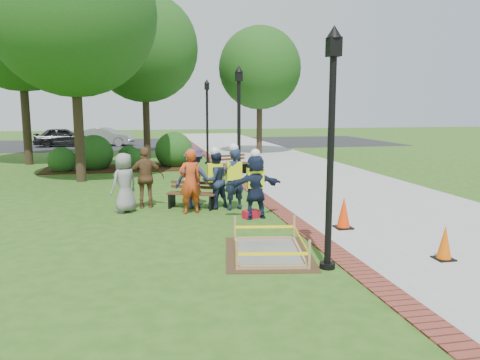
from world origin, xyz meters
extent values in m
plane|color=#285116|center=(0.00, 0.00, 0.00)|extent=(100.00, 100.00, 0.00)
cube|color=#9E9E99|center=(5.00, 10.00, 0.01)|extent=(6.00, 60.00, 0.02)
cube|color=maroon|center=(1.75, 10.00, 0.01)|extent=(0.50, 60.00, 0.03)
cube|color=#381E0F|center=(-3.00, 12.00, 0.02)|extent=(7.00, 3.00, 0.05)
cube|color=black|center=(0.00, 27.00, 0.00)|extent=(36.00, 12.00, 0.01)
cube|color=#47331E|center=(0.42, -1.96, 0.00)|extent=(2.07, 2.56, 0.01)
cube|color=slate|center=(0.42, -1.96, 0.02)|extent=(1.50, 1.98, 0.04)
cube|color=tan|center=(0.42, -1.96, 0.04)|extent=(1.63, 2.12, 0.08)
cube|color=tan|center=(0.42, -1.96, 0.28)|extent=(1.67, 2.16, 0.55)
cube|color=yellow|center=(0.42, -1.96, 0.30)|extent=(1.61, 2.10, 0.06)
cube|color=#57311E|center=(-0.64, 2.55, 0.43)|extent=(1.46, 0.96, 0.04)
cube|color=#57311E|center=(-0.55, 2.76, 0.65)|extent=(1.30, 0.61, 0.23)
cube|color=black|center=(-0.64, 2.55, 0.21)|extent=(1.36, 0.96, 0.41)
cube|color=#4E331A|center=(1.75, 8.84, 0.49)|extent=(1.66, 1.05, 0.04)
cube|color=#4E331A|center=(1.66, 9.08, 0.74)|extent=(1.49, 0.66, 0.26)
cube|color=black|center=(1.75, 8.84, 0.23)|extent=(1.55, 1.05, 0.47)
cube|color=black|center=(3.59, -3.04, 0.02)|extent=(0.35, 0.35, 0.05)
cone|color=#E35907|center=(3.59, -3.04, 0.37)|extent=(0.27, 0.27, 0.64)
cube|color=black|center=(2.69, -0.48, 0.03)|extent=(0.40, 0.40, 0.05)
cone|color=#FF3B08|center=(2.69, -0.48, 0.42)|extent=(0.32, 0.32, 0.74)
cube|color=black|center=(3.14, 10.95, 0.02)|extent=(0.35, 0.35, 0.05)
cone|color=#FA3B07|center=(3.14, 10.95, 0.37)|extent=(0.28, 0.28, 0.65)
cube|color=red|center=(0.76, 1.05, 0.11)|extent=(0.47, 0.36, 0.21)
cylinder|color=black|center=(1.25, -3.00, 1.90)|extent=(0.12, 0.12, 3.80)
cube|color=black|center=(1.25, -3.00, 3.90)|extent=(0.22, 0.22, 0.32)
cone|color=black|center=(1.25, -3.00, 4.15)|extent=(0.28, 0.28, 0.22)
cylinder|color=black|center=(1.25, -3.00, 0.05)|extent=(0.28, 0.28, 0.10)
cylinder|color=black|center=(1.25, 5.00, 1.90)|extent=(0.12, 0.12, 3.80)
cube|color=black|center=(1.25, 5.00, 3.90)|extent=(0.22, 0.22, 0.32)
cone|color=black|center=(1.25, 5.00, 4.15)|extent=(0.28, 0.28, 0.22)
cylinder|color=black|center=(1.25, 5.00, 0.05)|extent=(0.28, 0.28, 0.10)
cylinder|color=black|center=(1.25, 13.00, 1.90)|extent=(0.12, 0.12, 3.80)
cube|color=black|center=(1.25, 13.00, 3.90)|extent=(0.22, 0.22, 0.32)
cone|color=black|center=(1.25, 13.00, 4.15)|extent=(0.28, 0.28, 0.22)
cylinder|color=black|center=(1.25, 13.00, 0.05)|extent=(0.28, 0.28, 0.10)
cylinder|color=#3D2D1E|center=(-4.38, 8.37, 2.62)|extent=(0.37, 0.37, 5.24)
sphere|color=#1C4413|center=(-4.38, 8.37, 6.36)|extent=(6.24, 6.24, 6.24)
cylinder|color=#3D2D1E|center=(-1.74, 16.12, 2.50)|extent=(0.38, 0.38, 5.00)
sphere|color=#1C4413|center=(-1.74, 16.12, 6.07)|extent=(5.88, 5.88, 5.88)
cylinder|color=#3D2D1E|center=(5.12, 17.58, 2.15)|extent=(0.35, 0.35, 4.30)
sphere|color=#1C4413|center=(5.12, 17.58, 5.23)|extent=(5.00, 5.00, 5.00)
cylinder|color=#3D2D1E|center=(-7.66, 14.59, 2.97)|extent=(0.40, 0.40, 5.94)
sphere|color=#1C4413|center=(-7.66, 14.59, 7.21)|extent=(7.15, 7.15, 7.15)
sphere|color=#1C4413|center=(-5.56, 11.33, 0.00)|extent=(1.22, 1.22, 1.22)
sphere|color=#1C4413|center=(-4.21, 11.93, 0.00)|extent=(1.75, 1.75, 1.75)
sphere|color=#1C4413|center=(-2.29, 11.53, 0.00)|extent=(1.07, 1.07, 1.07)
sphere|color=#1C4413|center=(-0.49, 12.25, 0.00)|extent=(1.83, 1.83, 1.83)
sphere|color=#1C4413|center=(-2.68, 13.13, 0.00)|extent=(1.08, 1.08, 1.08)
imported|color=gray|center=(-2.50, 2.44, 0.83)|extent=(0.62, 0.60, 1.65)
imported|color=#CC4018|center=(-0.74, 1.94, 0.88)|extent=(0.64, 0.50, 1.77)
imported|color=silver|center=(-0.59, 3.22, 0.81)|extent=(0.62, 0.57, 1.62)
imported|color=brown|center=(-1.91, 2.90, 0.88)|extent=(0.58, 0.39, 1.76)
imported|color=#2D2D4F|center=(-0.56, 2.58, 0.88)|extent=(0.65, 0.52, 1.75)
imported|color=#191F42|center=(0.87, 1.02, 0.84)|extent=(0.58, 0.42, 1.68)
cube|color=#CAE213|center=(0.87, 1.02, 1.08)|extent=(0.42, 0.26, 0.52)
sphere|color=white|center=(0.87, 1.02, 1.71)|extent=(0.25, 0.25, 0.25)
imported|color=#1B2647|center=(0.52, 2.15, 0.87)|extent=(0.65, 0.52, 1.74)
cube|color=#CAE213|center=(0.52, 2.15, 1.12)|extent=(0.42, 0.26, 0.52)
sphere|color=white|center=(0.52, 2.15, 1.77)|extent=(0.25, 0.25, 0.25)
imported|color=#18183F|center=(0.02, 2.42, 0.81)|extent=(0.61, 0.53, 1.62)
cube|color=#CAE213|center=(0.02, 2.42, 1.04)|extent=(0.42, 0.26, 0.52)
sphere|color=white|center=(0.02, 2.42, 1.65)|extent=(0.25, 0.25, 0.25)
imported|color=black|center=(-7.66, 25.59, 0.00)|extent=(2.44, 4.84, 1.53)
imported|color=gray|center=(-4.72, 25.68, 0.00)|extent=(2.98, 4.85, 1.47)
camera|label=1|loc=(-1.96, -10.65, 2.90)|focal=35.00mm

